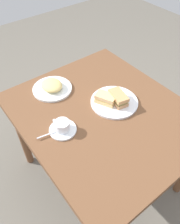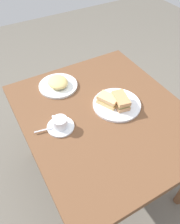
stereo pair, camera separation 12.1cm
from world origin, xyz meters
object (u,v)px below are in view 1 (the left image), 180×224
(sandwich_front, at_px, (118,98))
(coffee_saucer, at_px, (63,130))
(spoon, at_px, (49,134))
(sandwich_plate, at_px, (114,102))
(coffee_cup, at_px, (62,125))
(dining_table, at_px, (103,121))
(sandwich_back, at_px, (106,99))
(side_plate, at_px, (52,89))

(sandwich_front, relative_size, coffee_saucer, 0.94)
(sandwich_front, relative_size, spoon, 1.38)
(sandwich_plate, xyz_separation_m, coffee_cup, (-0.01, -0.36, 0.03))
(sandwich_plate, xyz_separation_m, spoon, (-0.02, -0.43, 0.01))
(dining_table, xyz_separation_m, sandwich_back, (-0.04, 0.05, 0.12))
(sandwich_front, bearing_deg, coffee_saucer, -93.35)
(spoon, bearing_deg, dining_table, 83.56)
(sandwich_plate, height_order, coffee_cup, coffee_cup)
(coffee_saucer, relative_size, coffee_cup, 1.43)
(spoon, bearing_deg, coffee_saucer, 79.30)
(coffee_saucer, relative_size, side_plate, 0.59)
(sandwich_front, distance_m, coffee_cup, 0.37)
(coffee_saucer, xyz_separation_m, coffee_cup, (-0.00, -0.00, 0.03))
(sandwich_plate, relative_size, side_plate, 1.14)
(sandwich_front, bearing_deg, dining_table, -88.65)
(sandwich_back, xyz_separation_m, coffee_saucer, (0.02, -0.31, -0.04))
(coffee_cup, xyz_separation_m, spoon, (-0.01, -0.07, -0.03))
(coffee_cup, bearing_deg, sandwich_plate, 88.64)
(coffee_cup, height_order, side_plate, coffee_cup)
(sandwich_back, distance_m, side_plate, 0.35)
(coffee_cup, bearing_deg, side_plate, 158.18)
(coffee_saucer, bearing_deg, coffee_cup, -161.57)
(sandwich_back, bearing_deg, dining_table, -47.44)
(sandwich_front, distance_m, coffee_saucer, 0.37)
(dining_table, height_order, side_plate, side_plate)
(coffee_saucer, bearing_deg, sandwich_front, 86.65)
(sandwich_front, xyz_separation_m, side_plate, (-0.34, -0.24, -0.04))
(sandwich_plate, height_order, sandwich_front, sandwich_front)
(sandwich_back, bearing_deg, sandwich_front, 54.64)
(sandwich_plate, bearing_deg, coffee_saucer, -91.10)
(dining_table, xyz_separation_m, sandwich_front, (-0.00, 0.11, 0.13))
(dining_table, xyz_separation_m, spoon, (-0.04, -0.33, 0.09))
(coffee_saucer, xyz_separation_m, side_plate, (-0.32, 0.13, 0.00))
(coffee_saucer, height_order, spoon, spoon)
(side_plate, bearing_deg, coffee_cup, -21.82)
(sandwich_front, height_order, side_plate, sandwich_front)
(sandwich_back, height_order, coffee_cup, sandwich_back)
(spoon, relative_size, side_plate, 0.40)
(dining_table, bearing_deg, sandwich_back, 132.56)
(coffee_cup, bearing_deg, coffee_saucer, 18.43)
(coffee_saucer, bearing_deg, side_plate, 158.36)
(sandwich_front, distance_m, side_plate, 0.42)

